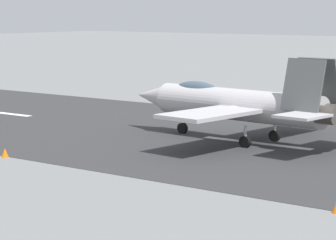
# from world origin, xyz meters

# --- Properties ---
(ground_plane) EXTENTS (400.00, 400.00, 0.00)m
(ground_plane) POSITION_xyz_m (0.00, 0.00, 0.00)
(ground_plane) COLOR slate
(runway_strip) EXTENTS (240.00, 26.00, 0.02)m
(runway_strip) POSITION_xyz_m (-0.02, 0.00, 0.01)
(runway_strip) COLOR #313132
(runway_strip) RESTS_ON ground
(fighter_jet) EXTENTS (17.28, 14.93, 5.71)m
(fighter_jet) POSITION_xyz_m (1.47, 0.12, 2.50)
(fighter_jet) COLOR #B7B3B6
(fighter_jet) RESTS_ON ground
(crew_person) EXTENTS (0.42, 0.66, 1.71)m
(crew_person) POSITION_xyz_m (12.22, -11.56, 0.85)
(crew_person) COLOR #1E2338
(crew_person) RESTS_ON ground
(marker_cone_mid) EXTENTS (0.44, 0.44, 0.55)m
(marker_cone_mid) POSITION_xyz_m (9.21, 13.17, 0.28)
(marker_cone_mid) COLOR orange
(marker_cone_mid) RESTS_ON ground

